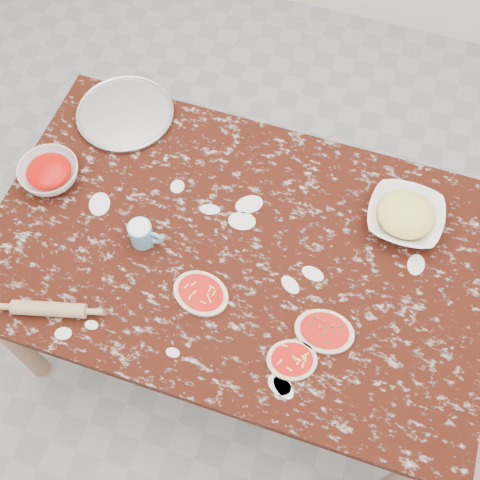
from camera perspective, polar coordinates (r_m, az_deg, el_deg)
The scene contains 10 objects.
ground at distance 2.61m, azimuth -0.00°, elevation -8.34°, with size 4.00×4.00×0.00m, color gray.
worktable at distance 2.00m, azimuth -0.00°, elevation -1.81°, with size 1.60×1.00×0.75m.
pizza_tray at distance 2.25m, azimuth -10.68°, elevation 11.49°, with size 0.34×0.34×0.01m, color #B2B2B7.
sauce_bowl at distance 2.13m, azimuth -17.38°, elevation 5.97°, with size 0.20×0.20×0.06m, color white.
cheese_bowl at distance 2.01m, azimuth 15.16°, elevation 2.09°, with size 0.24×0.24×0.06m, color white.
flour_mug at distance 1.92m, azimuth -9.15°, elevation 0.57°, with size 0.11×0.07×0.09m.
pizza_left at distance 1.85m, azimuth -3.68°, elevation -4.99°, with size 0.20×0.17×0.02m.
pizza_mid at distance 1.78m, azimuth 4.88°, elevation -11.12°, with size 0.18×0.16×0.02m.
pizza_right at distance 1.82m, azimuth 7.89°, elevation -8.46°, with size 0.18×0.14×0.02m.
rolling_pin at distance 1.90m, azimuth -17.44°, elevation -6.18°, with size 0.04×0.04×0.22m, color tan.
Camera 1 is at (0.28, -0.84, 2.46)m, focal length 45.62 mm.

